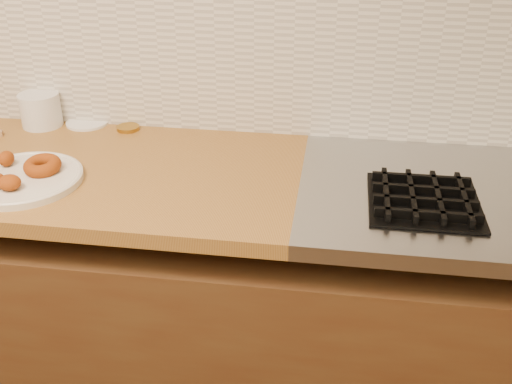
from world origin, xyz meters
TOP-DOWN VIEW (x-y plane):
  - base_cabinet at (0.00, 1.69)m, footprint 3.60×0.60m
  - backsplash at (0.00, 1.99)m, footprint 3.60×0.02m
  - donut_plate at (-0.19, 1.57)m, footprint 0.30×0.30m
  - ring_donut at (-0.15, 1.61)m, footprint 0.10×0.10m
  - fried_dough_chunks at (-0.23, 1.54)m, footprint 0.15×0.18m
  - plastic_tub at (-0.32, 1.94)m, footprint 0.15×0.15m
  - tub_lid at (-0.19, 1.97)m, footprint 0.13×0.13m
  - brass_jar_lid at (-0.05, 1.94)m, footprint 0.09×0.09m

SIDE VIEW (x-z plane):
  - base_cabinet at x=0.00m, z-range 0.00..0.77m
  - tub_lid at x=-0.19m, z-range 0.90..0.91m
  - brass_jar_lid at x=-0.05m, z-range 0.90..0.91m
  - donut_plate at x=-0.19m, z-range 0.90..0.92m
  - ring_donut at x=-0.15m, z-range 0.91..0.95m
  - fried_dough_chunks at x=-0.23m, z-range 0.92..0.96m
  - plastic_tub at x=-0.32m, z-range 0.90..1.00m
  - backsplash at x=0.00m, z-range 0.90..1.50m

